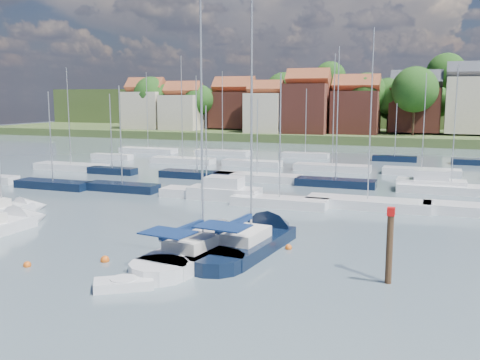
% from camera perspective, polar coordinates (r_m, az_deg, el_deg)
% --- Properties ---
extents(ground, '(260.00, 260.00, 0.00)m').
position_cam_1_polar(ground, '(69.37, 8.58, 0.61)').
color(ground, '#4F616B').
rests_on(ground, ground).
extents(sailboat_left, '(3.23, 11.09, 14.99)m').
position_cam_1_polar(sailboat_left, '(43.60, -24.16, -4.53)').
color(sailboat_left, silver).
rests_on(sailboat_left, ground).
extents(sailboat_centre, '(5.14, 12.90, 17.00)m').
position_cam_1_polar(sailboat_centre, '(34.70, -2.99, -7.09)').
color(sailboat_centre, silver).
rests_on(sailboat_centre, ground).
extents(sailboat_navy, '(5.06, 13.68, 18.41)m').
position_cam_1_polar(sailboat_navy, '(36.52, 2.05, -6.27)').
color(sailboat_navy, black).
rests_on(sailboat_navy, ground).
extents(sailboat_far, '(4.13, 8.99, 11.66)m').
position_cam_1_polar(sailboat_far, '(48.98, -23.62, -3.10)').
color(sailboat_far, silver).
rests_on(sailboat_far, ground).
extents(tender, '(3.29, 2.82, 0.65)m').
position_cam_1_polar(tender, '(28.98, -12.31, -10.77)').
color(tender, silver).
rests_on(tender, ground).
extents(timber_piling, '(0.40, 0.40, 6.40)m').
position_cam_1_polar(timber_piling, '(29.90, 15.59, -8.56)').
color(timber_piling, '#4C331E').
rests_on(timber_piling, ground).
extents(buoy_b, '(0.45, 0.45, 0.45)m').
position_cam_1_polar(buoy_b, '(34.21, -21.74, -8.58)').
color(buoy_b, '#D85914').
rests_on(buoy_b, ground).
extents(buoy_c, '(0.54, 0.54, 0.54)m').
position_cam_1_polar(buoy_c, '(33.77, -14.21, -8.43)').
color(buoy_c, '#D85914').
rests_on(buoy_c, ground).
extents(buoy_d, '(0.46, 0.46, 0.46)m').
position_cam_1_polar(buoy_d, '(29.90, -8.47, -10.54)').
color(buoy_d, beige).
rests_on(buoy_d, ground).
extents(buoy_e, '(0.46, 0.46, 0.46)m').
position_cam_1_polar(buoy_e, '(35.46, 5.20, -7.35)').
color(buoy_e, '#D85914').
rests_on(buoy_e, ground).
extents(marina_field, '(79.62, 41.41, 15.93)m').
position_cam_1_polar(marina_field, '(64.23, 9.38, 0.32)').
color(marina_field, silver).
rests_on(marina_field, ground).
extents(far_shore_town, '(212.46, 90.00, 22.27)m').
position_cam_1_polar(far_shore_town, '(160.44, 16.16, 6.69)').
color(far_shore_town, '#47592C').
rests_on(far_shore_town, ground).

